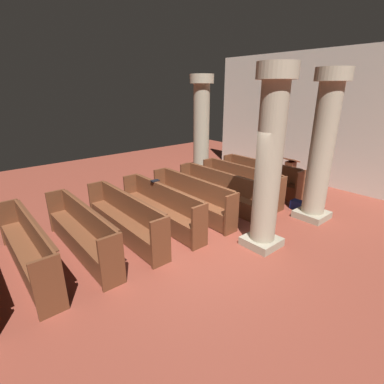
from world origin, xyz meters
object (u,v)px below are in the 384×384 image
pew_row_5 (125,217)px  lectern (289,176)px  pew_row_3 (192,196)px  pillar_aisle_side (322,146)px  pew_row_7 (28,247)px  pew_row_4 (162,206)px  pew_row_1 (241,182)px  pew_row_6 (82,230)px  pillar_far_side (201,128)px  kneeler_box_navy (298,205)px  pew_row_2 (218,188)px  hymn_book (155,181)px  pew_row_0 (260,176)px  pillar_aisle_rear (269,160)px

pew_row_5 → lectern: bearing=85.0°
pew_row_3 → pew_row_5: (0.00, -2.00, 0.00)m
pew_row_5 → pillar_aisle_side: pillar_aisle_side is taller
pew_row_7 → pew_row_4: bearing=90.0°
pew_row_1 → lectern: size_ratio=2.73×
pew_row_5 → pew_row_6: size_ratio=1.00×
pillar_far_side → kneeler_box_navy: pillar_far_side is taller
pew_row_2 → hymn_book: bearing=-106.4°
pew_row_3 → pew_row_7: 4.01m
pew_row_1 → lectern: bearing=74.9°
pew_row_0 → pillar_far_side: bearing=-162.6°
kneeler_box_navy → pillar_aisle_rear: bearing=-77.2°
hymn_book → pew_row_0: bearing=82.0°
pew_row_2 → pew_row_3: (0.00, -1.00, 0.00)m
pew_row_6 → kneeler_box_navy: pew_row_6 is taller
pew_row_6 → kneeler_box_navy: size_ratio=8.39×
pew_row_2 → pillar_aisle_rear: 2.81m
pew_row_6 → pew_row_0: bearing=90.0°
pew_row_1 → pew_row_5: bearing=-90.0°
pillar_far_side → hymn_book: (1.66, -3.14, -0.92)m
pew_row_2 → pew_row_4: size_ratio=1.00×
lectern → kneeler_box_navy: lectern is taller
pew_row_1 → pew_row_3: size_ratio=1.00×
pew_row_0 → pillar_aisle_rear: pillar_aisle_rear is taller
pew_row_4 → pillar_aisle_rear: bearing=25.9°
pew_row_6 → pew_row_3: bearing=90.0°
pew_row_3 → hymn_book: (-0.53, -0.82, 0.49)m
pew_row_5 → pillar_far_side: size_ratio=0.79×
pew_row_1 → pew_row_4: 3.01m
pew_row_5 → pew_row_7: 2.00m
pew_row_7 → pillar_far_side: size_ratio=0.79×
pew_row_1 → kneeler_box_navy: bearing=17.4°
pew_row_7 → pillar_aisle_side: (2.25, 6.31, 1.41)m
pew_row_3 → kneeler_box_navy: size_ratio=8.39×
pillar_far_side → lectern: bearing=30.8°
pew_row_6 → pew_row_7: bearing=-90.0°
pew_row_4 → pew_row_0: bearing=90.0°
pew_row_4 → pillar_aisle_side: 4.24m
pew_row_0 → lectern: size_ratio=2.73×
pew_row_1 → hymn_book: 2.91m
pew_row_6 → hymn_book: size_ratio=13.89×
pew_row_2 → pew_row_6: 4.01m
pew_row_2 → kneeler_box_navy: 2.32m
pew_row_0 → lectern: bearing=60.8°
pew_row_1 → hymn_book: hymn_book is taller
pew_row_0 → pew_row_2: 2.00m
pew_row_1 → pew_row_6: (0.00, -5.01, 0.00)m
pillar_aisle_side → pew_row_4: bearing=-124.2°
pew_row_1 → pew_row_2: bearing=-90.0°
pew_row_2 → pew_row_6: same height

